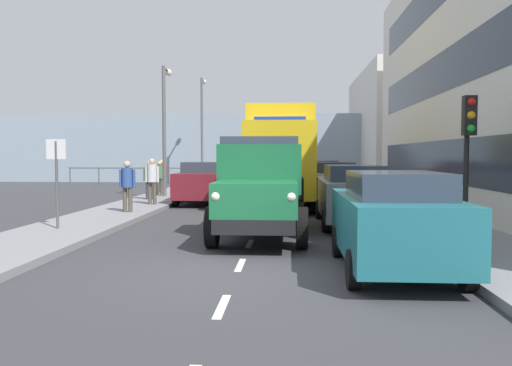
% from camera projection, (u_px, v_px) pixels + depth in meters
% --- Properties ---
extents(ground_plane, '(80.00, 80.00, 0.00)m').
position_uv_depth(ground_plane, '(263.00, 215.00, 17.38)').
color(ground_plane, '#38383D').
extents(sidewalk_left, '(2.41, 35.26, 0.15)m').
position_uv_depth(sidewalk_left, '(409.00, 214.00, 17.07)').
color(sidewalk_left, gray).
rests_on(sidewalk_left, ground_plane).
extents(sidewalk_right, '(2.41, 35.26, 0.15)m').
position_uv_depth(sidewalk_right, '(122.00, 211.00, 17.69)').
color(sidewalk_right, gray).
rests_on(sidewalk_right, ground_plane).
extents(road_centreline_markings, '(0.12, 31.63, 0.01)m').
position_uv_depth(road_centreline_markings, '(262.00, 216.00, 16.97)').
color(road_centreline_markings, silver).
rests_on(road_centreline_markings, ground_plane).
extents(building_far_block, '(8.14, 14.37, 7.93)m').
position_uv_depth(building_far_block, '(417.00, 128.00, 37.46)').
color(building_far_block, silver).
rests_on(building_far_block, ground_plane).
extents(sea_horizon, '(80.00, 0.80, 5.00)m').
position_uv_depth(sea_horizon, '(277.00, 148.00, 37.81)').
color(sea_horizon, '#8C9EAD').
rests_on(sea_horizon, ground_plane).
extents(seawall_railing, '(28.08, 0.08, 1.20)m').
position_uv_depth(seawall_railing, '(276.00, 171.00, 34.30)').
color(seawall_railing, '#4C5156').
rests_on(seawall_railing, ground_plane).
extents(truck_vintage_green, '(2.17, 5.64, 2.43)m').
position_uv_depth(truck_vintage_green, '(260.00, 190.00, 12.37)').
color(truck_vintage_green, black).
rests_on(truck_vintage_green, ground_plane).
extents(lorry_cargo_yellow, '(2.58, 8.20, 3.87)m').
position_uv_depth(lorry_cargo_yellow, '(281.00, 153.00, 20.45)').
color(lorry_cargo_yellow, gold).
rests_on(lorry_cargo_yellow, ground_plane).
extents(car_teal_kerbside_near, '(1.84, 4.02, 1.72)m').
position_uv_depth(car_teal_kerbside_near, '(394.00, 220.00, 8.84)').
color(car_teal_kerbside_near, '#1E6670').
rests_on(car_teal_kerbside_near, ground_plane).
extents(car_grey_kerbside_1, '(1.86, 4.59, 1.72)m').
position_uv_depth(car_grey_kerbside_1, '(352.00, 194.00, 14.75)').
color(car_grey_kerbside_1, slate).
rests_on(car_grey_kerbside_1, ground_plane).
extents(car_white_kerbside_2, '(1.93, 4.00, 1.72)m').
position_uv_depth(car_white_kerbside_2, '(333.00, 182.00, 21.07)').
color(car_white_kerbside_2, white).
rests_on(car_white_kerbside_2, ground_plane).
extents(car_red_kerbside_3, '(1.76, 4.01, 1.72)m').
position_uv_depth(car_red_kerbside_3, '(323.00, 176.00, 27.00)').
color(car_red_kerbside_3, '#B21E1E').
rests_on(car_red_kerbside_3, ground_plane).
extents(car_maroon_oppositeside_0, '(1.83, 3.96, 1.72)m').
position_uv_depth(car_maroon_oppositeside_0, '(202.00, 182.00, 21.20)').
color(car_maroon_oppositeside_0, maroon).
rests_on(car_maroon_oppositeside_0, ground_plane).
extents(pedestrian_couple_b, '(0.53, 0.34, 1.66)m').
position_uv_depth(pedestrian_couple_b, '(127.00, 182.00, 16.81)').
color(pedestrian_couple_b, '#4C473D').
rests_on(pedestrian_couple_b, sidewalk_right).
extents(pedestrian_strolling, '(0.53, 0.34, 1.73)m').
position_uv_depth(pedestrian_strolling, '(152.00, 177.00, 19.44)').
color(pedestrian_strolling, '#4C473D').
rests_on(pedestrian_strolling, sidewalk_right).
extents(pedestrian_couple_a, '(0.53, 0.34, 1.62)m').
position_uv_depth(pedestrian_couple_a, '(149.00, 177.00, 21.61)').
color(pedestrian_couple_a, '#383342').
rests_on(pedestrian_couple_a, sidewalk_right).
extents(pedestrian_by_lamp, '(0.53, 0.34, 1.57)m').
position_uv_depth(pedestrian_by_lamp, '(160.00, 175.00, 24.04)').
color(pedestrian_by_lamp, '#4C473D').
rests_on(pedestrian_by_lamp, sidewalk_right).
extents(pedestrian_in_dark_coat, '(0.53, 0.34, 1.62)m').
position_uv_depth(pedestrian_in_dark_coat, '(161.00, 173.00, 25.53)').
color(pedestrian_in_dark_coat, '#383342').
rests_on(pedestrian_in_dark_coat, sidewalk_right).
extents(traffic_light_near, '(0.28, 0.41, 3.20)m').
position_uv_depth(traffic_light_near, '(468.00, 134.00, 11.83)').
color(traffic_light_near, black).
rests_on(traffic_light_near, sidewalk_left).
extents(lamp_post_promenade, '(0.32, 1.14, 5.82)m').
position_uv_depth(lamp_post_promenade, '(165.00, 118.00, 23.29)').
color(lamp_post_promenade, '#59595B').
rests_on(lamp_post_promenade, sidewalk_right).
extents(lamp_post_far, '(0.32, 1.14, 6.93)m').
position_uv_depth(lamp_post_far, '(202.00, 121.00, 34.19)').
color(lamp_post_far, '#59595B').
rests_on(lamp_post_far, sidewalk_right).
extents(street_sign, '(0.50, 0.07, 2.25)m').
position_uv_depth(street_sign, '(57.00, 168.00, 13.00)').
color(street_sign, '#4C4C4C').
rests_on(street_sign, sidewalk_right).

